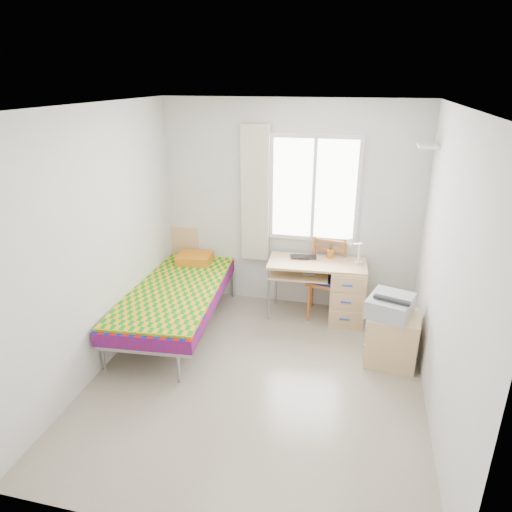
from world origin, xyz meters
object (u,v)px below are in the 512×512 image
(chair, at_px, (328,274))
(printer, at_px, (390,305))
(bed, at_px, (178,291))
(desk, at_px, (341,290))
(cabinet, at_px, (391,338))

(chair, height_order, printer, chair)
(bed, distance_m, chair, 1.83)
(desk, height_order, printer, printer)
(bed, xyz_separation_m, desk, (1.87, 0.60, -0.05))
(chair, height_order, cabinet, chair)
(bed, relative_size, cabinet, 4.03)
(chair, relative_size, printer, 1.72)
(desk, height_order, cabinet, desk)
(desk, xyz_separation_m, cabinet, (0.57, -0.80, -0.12))
(bed, bearing_deg, printer, -9.21)
(desk, distance_m, cabinet, 0.99)
(bed, xyz_separation_m, cabinet, (2.44, -0.20, -0.18))
(cabinet, height_order, printer, printer)
(chair, xyz_separation_m, printer, (0.70, -0.89, 0.11))
(bed, distance_m, printer, 2.41)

